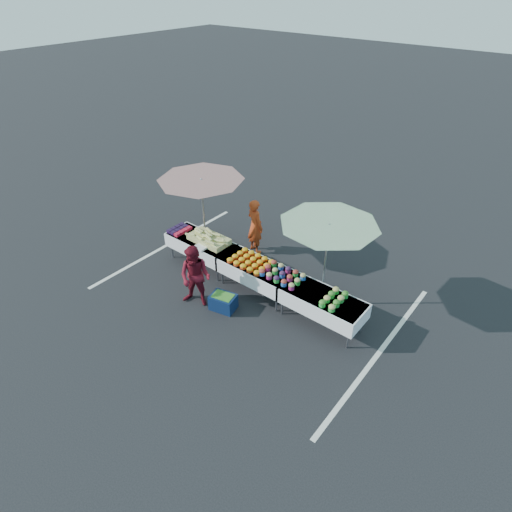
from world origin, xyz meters
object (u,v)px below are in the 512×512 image
Objects in this scene: storage_bin at (223,302)px; umbrella_left at (201,186)px; umbrella_right at (329,232)px; table_left at (201,245)px; table_right at (322,302)px; vendor at (255,226)px; table_center at (256,271)px; customer at (195,277)px.

umbrella_left is at bearing 130.79° from storage_bin.
umbrella_left is 0.86× the size of umbrella_right.
table_left is 3.60m from table_right.
table_center is at bearing 145.79° from vendor.
umbrella_left is 2.94m from storage_bin.
vendor is at bearing 129.60° from table_center.
umbrella_left reaches higher than table_center.
table_right is 1.23× the size of customer.
table_right is at bearing 13.18° from storage_bin.
table_center is at bearing -159.46° from umbrella_right.
table_left is 1.21× the size of vendor.
table_center is 0.82× the size of umbrella_left.
table_left is 1.60m from customer.
vendor is 2.57m from customer.
vendor is (-1.11, 1.34, 0.18)m from table_center.
vendor reaches higher than table_center.
table_center is 1.80m from table_right.
table_center is 1.21× the size of vendor.
customer is (-0.76, -1.21, 0.18)m from table_center.
table_left is 0.71× the size of umbrella_right.
umbrella_left reaches higher than customer.
storage_bin is at bearing -153.85° from table_right.
umbrella_left is (-0.93, -0.94, 1.23)m from vendor.
umbrella_left is at bearing 168.92° from table_center.
vendor is 0.58× the size of umbrella_right.
umbrella_right is at bearing 9.57° from table_left.
customer reaches higher than storage_bin.
table_left is at bearing 111.10° from customer.
storage_bin is (-1.97, -0.97, -0.39)m from table_right.
table_left is 0.82× the size of umbrella_left.
umbrella_right reaches higher than table_left.
table_left is 1.00× the size of table_center.
umbrella_right is (1.47, 0.55, 1.36)m from table_center.
table_center is at bearing 38.17° from customer.
vendor reaches higher than table_left.
umbrella_right is (2.23, 1.76, 1.19)m from customer.
table_left and table_center have the same top height.
umbrella_left is (-3.84, 0.40, 1.41)m from table_right.
table_center is 1.00× the size of table_right.
table_left is at bearing -58.78° from umbrella_left.
vendor is (-2.91, 1.34, 0.18)m from table_right.
table_center is 1.06m from storage_bin.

